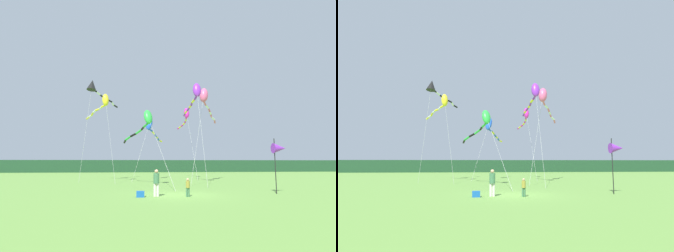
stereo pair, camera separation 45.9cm
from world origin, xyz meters
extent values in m
plane|color=#6B9E42|center=(0.00, 0.00, 0.00)|extent=(120.00, 120.00, 0.00)
cube|color=#1E4228|center=(0.00, 45.00, 1.33)|extent=(108.00, 2.50, 2.66)
cylinder|color=silver|center=(-1.56, -0.66, 0.40)|extent=(0.17, 0.17, 0.79)
cylinder|color=silver|center=(-1.38, -0.66, 0.40)|extent=(0.17, 0.17, 0.79)
cylinder|color=#3F724C|center=(-1.47, -0.66, 1.11)|extent=(0.36, 0.36, 0.63)
sphere|color=tan|center=(-1.47, -0.66, 1.53)|extent=(0.23, 0.23, 0.23)
cylinder|color=#3F724C|center=(0.38, -1.01, 0.27)|extent=(0.11, 0.11, 0.54)
cylinder|color=#3F724C|center=(0.50, -1.01, 0.27)|extent=(0.11, 0.11, 0.54)
cylinder|color=olive|center=(0.44, -1.01, 0.75)|extent=(0.25, 0.25, 0.42)
sphere|color=tan|center=(0.44, -1.01, 1.04)|extent=(0.16, 0.16, 0.16)
cube|color=#1959B2|center=(-2.45, -0.89, 0.18)|extent=(0.48, 0.38, 0.36)
cylinder|color=black|center=(6.63, -0.08, 1.86)|extent=(0.06, 0.06, 3.71)
cone|color=purple|center=(6.98, -0.08, 3.04)|extent=(0.90, 0.70, 0.70)
cylinder|color=#B2B2B2|center=(3.31, 8.88, 4.68)|extent=(2.32, 3.96, 9.36)
ellipsoid|color=#E5598C|center=(4.46, 10.84, 9.35)|extent=(1.49, 1.67, 1.86)
cylinder|color=#E5598C|center=(4.64, 11.22, 8.56)|extent=(0.57, 0.89, 0.45)
cylinder|color=white|center=(5.07, 11.93, 8.32)|extent=(0.69, 0.83, 0.41)
cylinder|color=#E5598C|center=(5.49, 12.65, 8.09)|extent=(0.55, 0.90, 0.44)
cylinder|color=white|center=(5.83, 13.41, 7.90)|extent=(0.52, 0.88, 0.34)
cylinder|color=#E5598C|center=(6.13, 14.19, 7.73)|extent=(0.48, 0.90, 0.39)
cylinder|color=white|center=(6.55, 14.89, 7.49)|extent=(0.75, 0.80, 0.46)
cylinder|color=#E5598C|center=(6.97, 15.60, 7.22)|extent=(0.50, 0.91, 0.46)
cylinder|color=#B2B2B2|center=(3.10, 6.30, 4.61)|extent=(0.08, 3.98, 9.22)
ellipsoid|color=purple|center=(3.14, 8.28, 9.22)|extent=(0.83, 0.96, 1.59)
cylinder|color=purple|center=(3.09, 8.64, 8.52)|extent=(0.30, 0.80, 0.40)
cylinder|color=yellow|center=(2.99, 9.36, 8.35)|extent=(0.31, 0.78, 0.33)
cylinder|color=purple|center=(2.96, 10.08, 8.20)|extent=(0.24, 0.78, 0.36)
cylinder|color=yellow|center=(2.95, 10.80, 8.07)|extent=(0.24, 0.76, 0.29)
cylinder|color=purple|center=(2.87, 11.52, 7.91)|extent=(0.34, 0.81, 0.41)
cylinder|color=yellow|center=(2.76, 12.24, 7.74)|extent=(0.28, 0.78, 0.33)
cylinder|color=purple|center=(2.70, 12.96, 7.58)|extent=(0.24, 0.79, 0.38)
cylinder|color=#B2B2B2|center=(-5.41, 10.65, 4.37)|extent=(1.41, 1.97, 8.74)
ellipsoid|color=yellow|center=(-6.10, 11.62, 8.73)|extent=(1.08, 1.13, 1.46)
cylinder|color=yellow|center=(-6.33, 11.87, 8.12)|extent=(0.64, 0.66, 0.33)
cylinder|color=white|center=(-6.71, 12.42, 8.00)|extent=(0.49, 0.73, 0.30)
cylinder|color=yellow|center=(-7.10, 12.98, 7.91)|extent=(0.63, 0.65, 0.28)
cylinder|color=white|center=(-7.50, 13.52, 7.81)|extent=(0.53, 0.72, 0.32)
cylinder|color=yellow|center=(-7.81, 14.12, 7.64)|extent=(0.49, 0.76, 0.42)
cylinder|color=white|center=(-8.13, 14.72, 7.47)|extent=(0.54, 0.71, 0.31)
cylinder|color=yellow|center=(-8.49, 15.29, 7.34)|extent=(0.57, 0.71, 0.34)
cylinder|color=#B2B2B2|center=(-0.78, 4.64, 3.10)|extent=(1.90, 4.58, 6.21)
ellipsoid|color=green|center=(-1.72, 6.91, 6.20)|extent=(1.16, 1.35, 1.58)
cylinder|color=green|center=(-1.89, 7.37, 5.52)|extent=(0.54, 1.01, 0.39)
cylinder|color=black|center=(-2.15, 8.30, 5.34)|extent=(0.39, 1.02, 0.35)
cylinder|color=green|center=(-2.51, 9.18, 5.11)|extent=(0.73, 0.97, 0.51)
cylinder|color=black|center=(-3.05, 9.98, 4.84)|extent=(0.74, 0.94, 0.41)
cylinder|color=green|center=(-3.59, 10.78, 4.59)|extent=(0.73, 0.97, 0.48)
cylinder|color=black|center=(-3.95, 11.66, 4.33)|extent=(0.39, 1.03, 0.42)
cylinder|color=#B2B2B2|center=(-2.20, 14.53, 3.43)|extent=(1.99, 3.22, 6.87)
ellipsoid|color=blue|center=(-1.22, 16.13, 6.87)|extent=(1.30, 1.42, 1.83)
cylinder|color=blue|center=(-1.01, 16.47, 6.10)|extent=(0.60, 0.82, 0.37)
cylinder|color=yellow|center=(-0.65, 17.17, 5.88)|extent=(0.52, 0.87, 0.45)
cylinder|color=blue|center=(-0.36, 17.91, 5.62)|extent=(0.49, 0.87, 0.45)
cylinder|color=yellow|center=(-0.09, 18.66, 5.43)|extent=(0.45, 0.84, 0.31)
cylinder|color=blue|center=(0.16, 19.42, 5.25)|extent=(0.46, 0.88, 0.45)
cylinder|color=yellow|center=(0.49, 20.14, 5.06)|extent=(0.59, 0.81, 0.32)
cylinder|color=#B2B2B2|center=(-8.27, 12.82, 5.44)|extent=(0.77, 1.55, 10.89)
cone|color=black|center=(-7.90, 13.58, 10.88)|extent=(1.51, 1.59, 1.36)
cylinder|color=black|center=(-7.68, 13.87, 10.33)|extent=(0.63, 0.74, 0.33)
cylinder|color=white|center=(-7.30, 14.50, 10.18)|extent=(0.52, 0.79, 0.37)
cylinder|color=black|center=(-6.97, 15.16, 9.98)|extent=(0.55, 0.79, 0.41)
cylinder|color=white|center=(-6.56, 15.77, 9.80)|extent=(0.64, 0.72, 0.33)
cylinder|color=black|center=(-6.12, 16.36, 9.68)|extent=(0.60, 0.75, 0.31)
cylinder|color=white|center=(-5.83, 17.02, 9.51)|extent=(0.38, 0.82, 0.42)
cylinder|color=black|center=(-5.53, 17.68, 9.31)|extent=(0.62, 0.75, 0.36)
cylinder|color=#B2B2B2|center=(3.93, 15.13, 4.26)|extent=(0.44, 4.60, 8.52)
ellipsoid|color=#E026B2|center=(3.72, 17.42, 8.51)|extent=(0.77, 1.23, 1.60)
cylinder|color=#E026B2|center=(3.74, 17.73, 7.90)|extent=(0.24, 0.66, 0.28)
cylinder|color=yellow|center=(3.79, 18.36, 7.77)|extent=(0.26, 0.70, 0.36)
cylinder|color=#E026B2|center=(3.81, 18.99, 7.61)|extent=(0.22, 0.68, 0.35)
cylinder|color=yellow|center=(3.75, 19.61, 7.44)|extent=(0.31, 0.71, 0.38)
cylinder|color=#E026B2|center=(3.59, 20.21, 7.26)|extent=(0.41, 0.71, 0.36)
cylinder|color=yellow|center=(3.39, 20.81, 7.10)|extent=(0.41, 0.70, 0.35)
cylinder|color=#E026B2|center=(3.22, 21.41, 6.99)|extent=(0.33, 0.68, 0.27)
camera|label=1|loc=(-2.70, -18.27, 2.06)|focal=29.96mm
camera|label=2|loc=(-2.24, -18.32, 2.06)|focal=29.96mm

